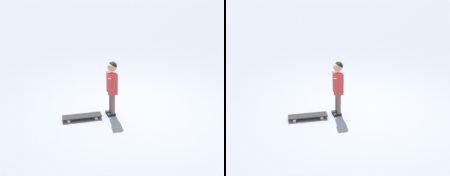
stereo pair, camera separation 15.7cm
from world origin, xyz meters
The scene contains 3 objects.
ground_plane centered at (0.00, 0.00, 0.00)m, with size 50.00×50.00×0.00m, color gray.
child_person centered at (-0.32, 0.41, 0.66)m, with size 0.41×0.24×1.06m.
skateboard centered at (-0.51, 0.97, 0.06)m, with size 0.35×0.75×0.07m.
Camera 2 is at (-5.37, 0.26, 2.68)m, focal length 47.37 mm.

